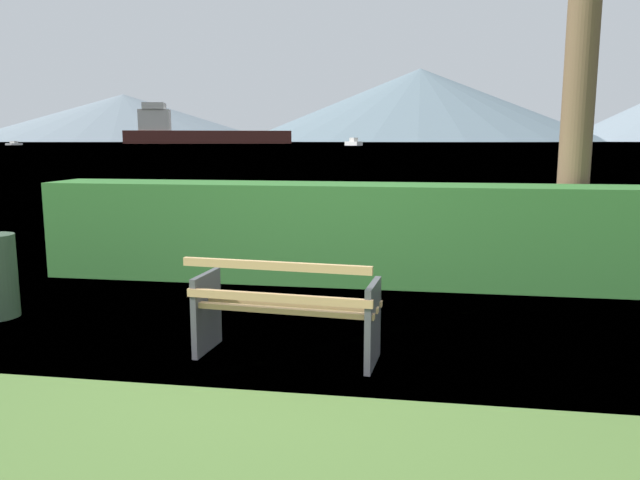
{
  "coord_description": "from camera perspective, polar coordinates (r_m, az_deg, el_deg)",
  "views": [
    {
      "loc": [
        1.04,
        -4.8,
        1.79
      ],
      "look_at": [
        0.0,
        1.69,
        0.71
      ],
      "focal_mm": 34.46,
      "sensor_mm": 36.0,
      "label": 1
    }
  ],
  "objects": [
    {
      "name": "distant_hills",
      "position": [
        591.75,
        10.9,
        11.99
      ],
      "size": [
        802.1,
        372.96,
        68.32
      ],
      "color": "gray",
      "rests_on": "ground_plane"
    },
    {
      "name": "sailboat_mid",
      "position": [
        182.67,
        3.14,
        9.0
      ],
      "size": [
        5.71,
        6.07,
        2.32
      ],
      "color": "silver",
      "rests_on": "water_surface"
    },
    {
      "name": "park_bench",
      "position": [
        5.04,
        -3.23,
        -6.46
      ],
      "size": [
        1.56,
        0.7,
        0.87
      ],
      "color": "tan",
      "rests_on": "ground_plane"
    },
    {
      "name": "fishing_boat_near",
      "position": [
        221.32,
        -26.54,
        8.0
      ],
      "size": [
        2.64,
        6.18,
        1.24
      ],
      "color": "silver",
      "rests_on": "water_surface"
    },
    {
      "name": "ground_plane",
      "position": [
        5.22,
        -3.0,
        -10.73
      ],
      "size": [
        1400.0,
        1400.0,
        0.0
      ],
      "primitive_type": "plane",
      "color": "#567A38"
    },
    {
      "name": "water_surface",
      "position": [
        314.07,
        9.05,
        8.88
      ],
      "size": [
        620.0,
        620.0,
        0.0
      ],
      "primitive_type": "plane",
      "color": "#6B8EA3",
      "rests_on": "ground_plane"
    },
    {
      "name": "hedge_row",
      "position": [
        7.81,
        1.35,
        0.71
      ],
      "size": [
        7.49,
        0.89,
        1.24
      ],
      "primitive_type": "cube",
      "color": "#387A33",
      "rests_on": "ground_plane"
    },
    {
      "name": "cargo_ship_large",
      "position": [
        273.45,
        -11.45,
        9.77
      ],
      "size": [
        70.7,
        31.52,
        17.08
      ],
      "color": "#471E19",
      "rests_on": "water_surface"
    }
  ]
}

